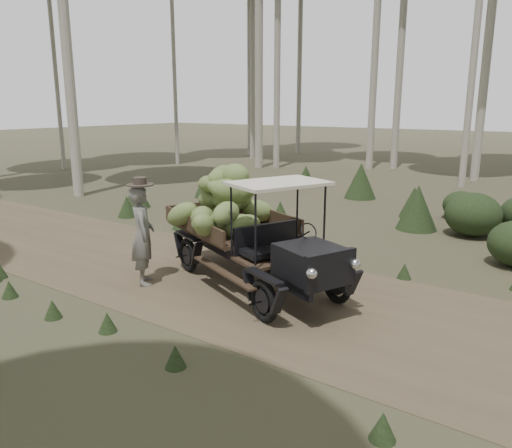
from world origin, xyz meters
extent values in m
plane|color=#473D2B|center=(0.00, 0.00, 0.00)|extent=(120.00, 120.00, 0.00)
cube|color=brown|center=(0.00, 0.00, 0.00)|extent=(70.00, 4.00, 0.01)
cube|color=black|center=(0.86, -0.41, 0.88)|extent=(1.14, 1.12, 0.48)
cube|color=black|center=(1.31, -0.60, 0.88)|extent=(0.43, 0.84, 0.55)
cube|color=black|center=(-0.27, 0.08, 0.97)|extent=(0.55, 1.16, 0.48)
cube|color=#38281C|center=(-1.40, 0.56, 0.88)|extent=(2.89, 2.43, 0.07)
cube|color=#38281C|center=(-1.09, 1.29, 1.04)|extent=(2.29, 1.02, 0.28)
cube|color=#38281C|center=(-1.71, -0.16, 1.04)|extent=(2.29, 1.02, 0.28)
cube|color=#38281C|center=(-2.53, 1.05, 1.04)|extent=(0.67, 1.48, 0.28)
cube|color=beige|center=(0.08, -0.07, 1.95)|extent=(1.52, 1.77, 0.05)
cube|color=black|center=(-0.42, 0.51, 0.55)|extent=(3.75, 1.68, 0.16)
cube|color=black|center=(-0.68, -0.11, 0.55)|extent=(3.75, 1.68, 0.16)
torus|color=black|center=(0.98, 0.31, 0.33)|extent=(0.66, 0.38, 0.67)
torus|color=black|center=(0.42, -0.99, 0.33)|extent=(0.66, 0.38, 0.67)
torus|color=black|center=(-1.53, 1.38, 0.33)|extent=(0.66, 0.38, 0.67)
torus|color=black|center=(-2.08, 0.09, 0.33)|extent=(0.66, 0.38, 0.67)
sphere|color=beige|center=(1.53, -0.27, 0.92)|extent=(0.16, 0.16, 0.16)
sphere|color=beige|center=(1.22, -0.99, 0.92)|extent=(0.16, 0.16, 0.16)
ellipsoid|color=olive|center=(-1.43, 0.00, 1.07)|extent=(0.71, 0.84, 0.43)
ellipsoid|color=olive|center=(-1.48, 0.54, 1.39)|extent=(0.70, 0.36, 0.44)
ellipsoid|color=olive|center=(-1.11, 0.42, 1.63)|extent=(0.90, 0.66, 0.62)
ellipsoid|color=olive|center=(-1.59, 0.52, 1.83)|extent=(0.71, 0.52, 0.50)
ellipsoid|color=olive|center=(-1.59, -0.02, 1.16)|extent=(0.78, 0.82, 0.54)
ellipsoid|color=olive|center=(-2.00, 1.23, 1.41)|extent=(0.59, 0.72, 0.54)
ellipsoid|color=olive|center=(-1.19, 0.24, 1.66)|extent=(0.80, 0.82, 0.57)
ellipsoid|color=olive|center=(-1.56, 0.65, 1.85)|extent=(0.55, 0.80, 0.54)
ellipsoid|color=olive|center=(-1.16, 1.13, 1.14)|extent=(0.75, 0.88, 0.60)
ellipsoid|color=olive|center=(-0.88, -0.22, 1.37)|extent=(0.45, 0.68, 0.49)
ellipsoid|color=olive|center=(-1.56, 0.78, 1.64)|extent=(0.70, 0.78, 0.54)
ellipsoid|color=olive|center=(-1.33, 0.57, 1.88)|extent=(0.86, 0.52, 0.56)
ellipsoid|color=olive|center=(-0.77, 0.22, 1.07)|extent=(0.76, 0.54, 0.58)
ellipsoid|color=olive|center=(-1.65, 0.64, 1.44)|extent=(0.71, 0.56, 0.49)
ellipsoid|color=olive|center=(-1.81, 0.40, 1.71)|extent=(0.80, 0.65, 0.43)
ellipsoid|color=olive|center=(-1.26, 0.53, 1.90)|extent=(0.69, 0.55, 0.47)
ellipsoid|color=olive|center=(-0.73, -0.03, 1.12)|extent=(0.73, 0.75, 0.47)
ellipsoid|color=olive|center=(-1.92, 0.58, 1.38)|extent=(0.74, 0.53, 0.44)
ellipsoid|color=olive|center=(-1.26, 0.23, 1.65)|extent=(0.84, 0.59, 0.54)
ellipsoid|color=olive|center=(-1.53, 0.53, 1.83)|extent=(0.60, 0.80, 0.49)
ellipsoid|color=olive|center=(-2.12, 1.09, 1.12)|extent=(0.69, 0.87, 0.64)
ellipsoid|color=olive|center=(-1.49, 0.78, 1.40)|extent=(0.82, 0.76, 0.45)
ellipsoid|color=olive|center=(-2.06, -0.07, 1.18)|extent=(0.84, 0.59, 0.67)
ellipsoid|color=olive|center=(-1.17, -0.45, 1.16)|extent=(0.51, 0.78, 0.62)
imported|color=#63615A|center=(-2.29, -0.85, 0.90)|extent=(0.77, 0.75, 1.79)
cylinder|color=#372E27|center=(-2.29, -0.85, 1.82)|extent=(0.67, 0.67, 0.02)
cylinder|color=#372E27|center=(-2.29, -0.85, 1.88)|extent=(0.34, 0.34, 0.14)
cylinder|color=#B2AD9E|center=(-4.49, 17.96, 7.70)|extent=(0.35, 0.35, 15.40)
cylinder|color=#B2AD9E|center=(-14.57, 19.46, 8.89)|extent=(0.26, 0.26, 17.78)
cone|color=#233319|center=(-2.93, 4.76, 0.29)|extent=(0.52, 0.52, 0.57)
ellipsoid|color=#233319|center=(1.81, 6.12, 0.55)|extent=(1.34, 1.34, 1.07)
cone|color=#233319|center=(-0.06, 7.39, 0.44)|extent=(0.80, 0.80, 0.88)
ellipsoid|color=#233319|center=(1.13, 7.90, 0.41)|extent=(1.00, 1.00, 0.80)
cone|color=#233319|center=(-7.67, 3.79, 0.46)|extent=(0.83, 0.83, 0.92)
cone|color=#233319|center=(-6.85, 2.68, 0.31)|extent=(0.55, 0.55, 0.61)
cone|color=#233319|center=(-5.35, 10.47, 0.42)|extent=(0.75, 0.75, 0.83)
cone|color=#233319|center=(-7.13, 6.37, 0.37)|extent=(0.66, 0.66, 0.73)
cone|color=#233319|center=(0.47, 6.02, 0.58)|extent=(1.05, 1.05, 1.16)
cone|color=#233319|center=(-2.55, 9.34, 0.61)|extent=(1.10, 1.10, 1.22)
cone|color=#233319|center=(0.27, -2.72, 0.15)|extent=(0.27, 0.27, 0.30)
cone|color=#233319|center=(1.50, 2.10, 0.15)|extent=(0.27, 0.27, 0.30)
cone|color=#233319|center=(-4.73, -2.22, 0.15)|extent=(0.27, 0.27, 0.30)
cone|color=#233319|center=(2.89, -2.56, 0.15)|extent=(0.27, 0.27, 0.30)
cone|color=#233319|center=(-3.64, -2.65, 0.15)|extent=(0.27, 0.27, 0.30)
cone|color=#233319|center=(-4.64, 2.42, 0.15)|extent=(0.27, 0.27, 0.30)
cone|color=#233319|center=(-2.28, -2.73, 0.15)|extent=(0.27, 0.27, 0.30)
cone|color=#233319|center=(-1.23, -2.55, 0.15)|extent=(0.27, 0.27, 0.30)
camera|label=1|loc=(4.31, -6.73, 3.18)|focal=35.00mm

